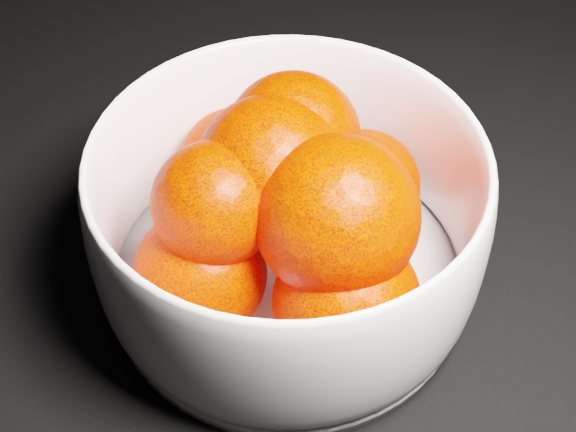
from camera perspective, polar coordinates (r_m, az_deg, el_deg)
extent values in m
cylinder|color=white|center=(0.51, 0.00, -4.33)|extent=(0.22, 0.22, 0.01)
sphere|color=#FF1F00|center=(0.51, 5.39, 2.17)|extent=(0.07, 0.07, 0.07)
sphere|color=#FF1F00|center=(0.52, -3.61, 3.58)|extent=(0.08, 0.08, 0.08)
sphere|color=#FF1F00|center=(0.46, -6.22, -4.02)|extent=(0.08, 0.08, 0.08)
sphere|color=#FF1F00|center=(0.44, 4.18, -6.17)|extent=(0.08, 0.08, 0.08)
sphere|color=#FF1F00|center=(0.47, 0.36, 5.47)|extent=(0.08, 0.08, 0.08)
sphere|color=#FF1F00|center=(0.43, -5.23, 0.88)|extent=(0.07, 0.07, 0.07)
sphere|color=#FF1F00|center=(0.43, 3.49, -0.07)|extent=(0.09, 0.09, 0.09)
sphere|color=#FF1F00|center=(0.45, -1.22, 3.22)|extent=(0.09, 0.09, 0.09)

